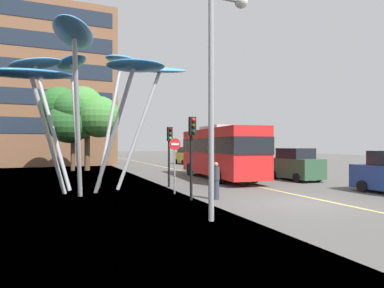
# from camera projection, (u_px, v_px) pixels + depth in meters

# --- Properties ---
(ground) EXTENTS (120.00, 240.00, 0.10)m
(ground) POSITION_uv_depth(u_px,v_px,m) (287.00, 206.00, 13.34)
(ground) COLOR #54514F
(red_bus) EXTENTS (3.46, 10.69, 3.81)m
(red_bus) POSITION_uv_depth(u_px,v_px,m) (220.00, 150.00, 23.51)
(red_bus) COLOR red
(red_bus) RESTS_ON ground
(leaf_sculpture) EXTENTS (10.46, 10.63, 8.27)m
(leaf_sculpture) POSITION_uv_depth(u_px,v_px,m) (88.00, 71.00, 16.88)
(leaf_sculpture) COLOR #9EA0A5
(leaf_sculpture) RESTS_ON ground
(traffic_light_kerb_near) EXTENTS (0.28, 0.42, 3.66)m
(traffic_light_kerb_near) POSITION_uv_depth(u_px,v_px,m) (192.00, 140.00, 14.31)
(traffic_light_kerb_near) COLOR black
(traffic_light_kerb_near) RESTS_ON ground
(traffic_light_kerb_far) EXTENTS (0.28, 0.42, 3.47)m
(traffic_light_kerb_far) POSITION_uv_depth(u_px,v_px,m) (169.00, 144.00, 18.79)
(traffic_light_kerb_far) COLOR black
(traffic_light_kerb_far) RESTS_ON ground
(car_parked_mid) EXTENTS (2.03, 3.98, 2.21)m
(car_parked_mid) POSITION_uv_depth(u_px,v_px,m) (295.00, 165.00, 22.62)
(car_parked_mid) COLOR #2D5138
(car_parked_mid) RESTS_ON ground
(car_parked_far) EXTENTS (2.01, 4.43, 1.99)m
(car_parked_far) POSITION_uv_depth(u_px,v_px,m) (245.00, 162.00, 28.63)
(car_parked_far) COLOR gold
(car_parked_far) RESTS_ON ground
(car_side_street) EXTENTS (1.95, 4.25, 2.11)m
(car_side_street) POSITION_uv_depth(u_px,v_px,m) (209.00, 159.00, 35.11)
(car_side_street) COLOR gold
(car_side_street) RESTS_ON ground
(car_far_side) EXTENTS (2.04, 3.93, 2.19)m
(car_far_side) POSITION_uv_depth(u_px,v_px,m) (186.00, 156.00, 42.03)
(car_far_side) COLOR gold
(car_far_side) RESTS_ON ground
(street_lamp) EXTENTS (1.42, 0.44, 7.43)m
(street_lamp) POSITION_uv_depth(u_px,v_px,m) (220.00, 74.00, 10.55)
(street_lamp) COLOR gray
(street_lamp) RESTS_ON ground
(tree_pavement_near) EXTENTS (5.36, 5.15, 8.12)m
(tree_pavement_near) POSITION_uv_depth(u_px,v_px,m) (90.00, 114.00, 31.21)
(tree_pavement_near) COLOR brown
(tree_pavement_near) RESTS_ON ground
(tree_pavement_far) EXTENTS (4.63, 5.24, 7.98)m
(tree_pavement_far) POSITION_uv_depth(u_px,v_px,m) (68.00, 118.00, 30.88)
(tree_pavement_far) COLOR brown
(tree_pavement_far) RESTS_ON ground
(pedestrian) EXTENTS (0.34, 0.34, 1.67)m
(pedestrian) POSITION_uv_depth(u_px,v_px,m) (216.00, 181.00, 14.55)
(pedestrian) COLOR #2D3342
(pedestrian) RESTS_ON ground
(no_entry_sign) EXTENTS (0.60, 0.12, 2.78)m
(no_entry_sign) POSITION_uv_depth(u_px,v_px,m) (175.00, 157.00, 16.24)
(no_entry_sign) COLOR gray
(no_entry_sign) RESTS_ON ground
(backdrop_building) EXTENTS (21.32, 12.39, 19.04)m
(backdrop_building) POSITION_uv_depth(u_px,v_px,m) (24.00, 89.00, 40.94)
(backdrop_building) COLOR brown
(backdrop_building) RESTS_ON ground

